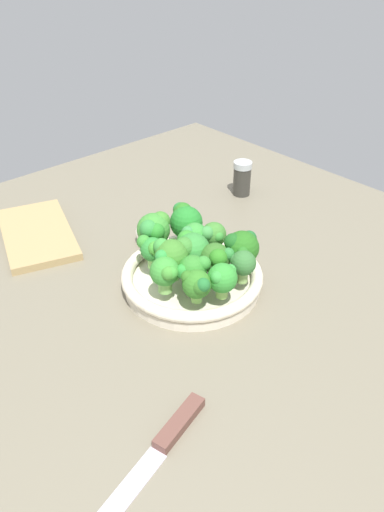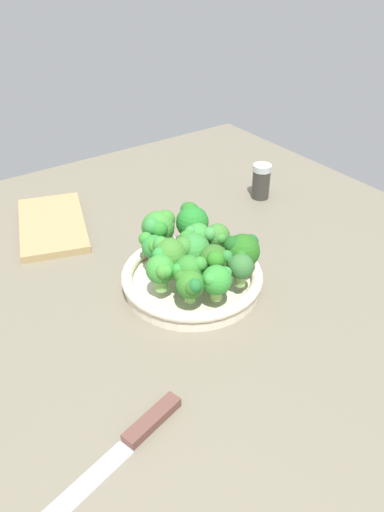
# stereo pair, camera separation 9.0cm
# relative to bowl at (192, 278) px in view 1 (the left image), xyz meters

# --- Properties ---
(ground_plane) EXTENTS (1.30, 1.30, 0.03)m
(ground_plane) POSITION_rel_bowl_xyz_m (0.01, 0.03, -0.03)
(ground_plane) COLOR #726B57
(bowl) EXTENTS (0.26, 0.26, 0.04)m
(bowl) POSITION_rel_bowl_xyz_m (0.00, 0.00, 0.00)
(bowl) COLOR beige
(bowl) RESTS_ON ground_plane
(broccoli_floret_0) EXTENTS (0.06, 0.05, 0.07)m
(broccoli_floret_0) POSITION_rel_bowl_xyz_m (-0.02, 0.08, 0.06)
(broccoli_floret_0) COLOR #86C662
(broccoli_floret_0) RESTS_ON bowl
(broccoli_floret_1) EXTENTS (0.07, 0.07, 0.07)m
(broccoli_floret_1) POSITION_rel_bowl_xyz_m (0.01, -0.00, 0.06)
(broccoli_floret_1) COLOR #91C656
(broccoli_floret_1) RESTS_ON bowl
(broccoli_floret_2) EXTENTS (0.07, 0.07, 0.08)m
(broccoli_floret_2) POSITION_rel_bowl_xyz_m (0.08, -0.06, 0.06)
(broccoli_floret_2) COLOR #85BE5C
(broccoli_floret_2) RESTS_ON bowl
(broccoli_floret_3) EXTENTS (0.06, 0.07, 0.07)m
(broccoli_floret_3) POSITION_rel_bowl_xyz_m (-0.05, -0.07, 0.06)
(broccoli_floret_3) COLOR #8DBE67
(broccoli_floret_3) RESTS_ON bowl
(broccoli_floret_4) EXTENTS (0.06, 0.04, 0.06)m
(broccoli_floret_4) POSITION_rel_bowl_xyz_m (0.05, 0.05, 0.06)
(broccoli_floret_4) COLOR #91D26A
(broccoli_floret_4) RESTS_ON bowl
(broccoli_floret_5) EXTENTS (0.06, 0.05, 0.07)m
(broccoli_floret_5) POSITION_rel_bowl_xyz_m (0.03, -0.04, 0.06)
(broccoli_floret_5) COLOR #7DBC4D
(broccoli_floret_5) RESTS_ON bowl
(broccoli_floret_6) EXTENTS (0.05, 0.05, 0.06)m
(broccoli_floret_6) POSITION_rel_bowl_xyz_m (0.01, -0.07, 0.06)
(broccoli_floret_6) COLOR #81C15E
(broccoli_floret_6) RESTS_ON bowl
(broccoli_floret_7) EXTENTS (0.06, 0.05, 0.07)m
(broccoli_floret_7) POSITION_rel_bowl_xyz_m (-0.04, -0.02, 0.06)
(broccoli_floret_7) COLOR #98CC61
(broccoli_floret_7) RESTS_ON bowl
(broccoli_floret_8) EXTENTS (0.06, 0.05, 0.06)m
(broccoli_floret_8) POSITION_rel_bowl_xyz_m (-0.07, 0.06, 0.06)
(broccoli_floret_8) COLOR #8CCC5C
(broccoli_floret_8) RESTS_ON bowl
(broccoli_floret_9) EXTENTS (0.05, 0.06, 0.06)m
(broccoli_floret_9) POSITION_rel_bowl_xyz_m (-0.04, 0.04, 0.06)
(broccoli_floret_9) COLOR #87C054
(broccoli_floret_9) RESTS_ON bowl
(broccoli_floret_10) EXTENTS (0.07, 0.07, 0.08)m
(broccoli_floret_10) POSITION_rel_bowl_xyz_m (0.09, 0.01, 0.07)
(broccoli_floret_10) COLOR #91C964
(broccoli_floret_10) RESTS_ON bowl
(broccoli_floret_11) EXTENTS (0.04, 0.04, 0.06)m
(broccoli_floret_11) POSITION_rel_bowl_xyz_m (-0.08, -0.04, 0.06)
(broccoli_floret_11) COLOR #89B35E
(broccoli_floret_11) RESTS_ON bowl
(broccoli_floret_12) EXTENTS (0.05, 0.06, 0.06)m
(broccoli_floret_12) POSITION_rel_bowl_xyz_m (-0.09, 0.01, 0.06)
(broccoli_floret_12) COLOR #95CA61
(broccoli_floret_12) RESTS_ON bowl
(broccoli_floret_13) EXTENTS (0.06, 0.07, 0.08)m
(broccoli_floret_13) POSITION_rel_bowl_xyz_m (0.01, 0.04, 0.07)
(broccoli_floret_13) COLOR #91CB70
(broccoli_floret_13) RESTS_ON bowl
(knife) EXTENTS (0.09, 0.26, 0.01)m
(knife) POSITION_rel_bowl_xyz_m (-0.23, 0.27, -0.01)
(knife) COLOR silver
(knife) RESTS_ON ground_plane
(cutting_board) EXTENTS (0.29, 0.21, 0.02)m
(cutting_board) POSITION_rel_bowl_xyz_m (0.36, 0.13, -0.01)
(cutting_board) COLOR tan
(cutting_board) RESTS_ON ground_plane
(garlic_bulb) EXTENTS (0.04, 0.04, 0.04)m
(garlic_bulb) POSITION_rel_bowl_xyz_m (0.18, -0.03, 0.00)
(garlic_bulb) COLOR silver
(garlic_bulb) RESTS_ON ground_plane
(pepper_shaker) EXTENTS (0.04, 0.04, 0.09)m
(pepper_shaker) POSITION_rel_bowl_xyz_m (0.20, -0.35, 0.02)
(pepper_shaker) COLOR #33322C
(pepper_shaker) RESTS_ON ground_plane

